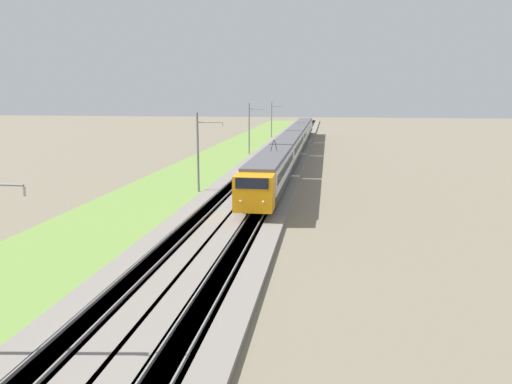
# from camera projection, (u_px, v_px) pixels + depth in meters

# --- Properties ---
(ballast_main) EXTENTS (240.00, 4.40, 0.30)m
(ballast_main) POSITION_uv_depth(u_px,v_px,m) (246.00, 174.00, 57.73)
(ballast_main) COLOR gray
(ballast_main) RESTS_ON ground
(ballast_adjacent) EXTENTS (240.00, 4.40, 0.30)m
(ballast_adjacent) POSITION_uv_depth(u_px,v_px,m) (282.00, 175.00, 57.15)
(ballast_adjacent) COLOR gray
(ballast_adjacent) RESTS_ON ground
(track_main) EXTENTS (240.00, 1.57, 0.45)m
(track_main) POSITION_uv_depth(u_px,v_px,m) (246.00, 174.00, 57.73)
(track_main) COLOR #4C4238
(track_main) RESTS_ON ground
(track_adjacent) EXTENTS (240.00, 1.57, 0.45)m
(track_adjacent) POSITION_uv_depth(u_px,v_px,m) (282.00, 175.00, 57.15)
(track_adjacent) COLOR #4C4238
(track_adjacent) RESTS_ON ground
(grass_verge) EXTENTS (240.00, 9.73, 0.12)m
(grass_verge) POSITION_uv_depth(u_px,v_px,m) (195.00, 174.00, 58.60)
(grass_verge) COLOR olive
(grass_verge) RESTS_ON ground
(passenger_train) EXTENTS (84.32, 2.96, 4.90)m
(passenger_train) POSITION_uv_depth(u_px,v_px,m) (294.00, 141.00, 75.97)
(passenger_train) COLOR orange
(passenger_train) RESTS_ON ground
(catenary_mast_mid) EXTENTS (0.22, 2.56, 7.58)m
(catenary_mast_mid) POSITION_uv_depth(u_px,v_px,m) (198.00, 152.00, 46.69)
(catenary_mast_mid) COLOR slate
(catenary_mast_mid) RESTS_ON ground
(catenary_mast_far) EXTENTS (0.22, 2.56, 7.91)m
(catenary_mast_far) POSITION_uv_depth(u_px,v_px,m) (249.00, 128.00, 76.55)
(catenary_mast_far) COLOR slate
(catenary_mast_far) RESTS_ON ground
(catenary_mast_distant) EXTENTS (0.22, 2.56, 7.60)m
(catenary_mast_distant) POSITION_uv_depth(u_px,v_px,m) (272.00, 119.00, 106.47)
(catenary_mast_distant) COLOR slate
(catenary_mast_distant) RESTS_ON ground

